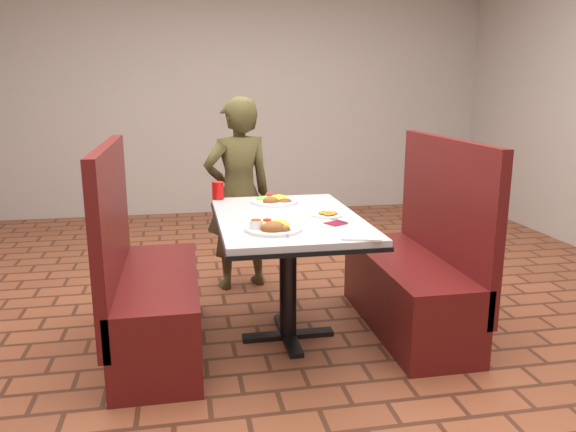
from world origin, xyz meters
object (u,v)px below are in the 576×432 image
(dining_table, at_px, (288,232))
(red_tumbler, at_px, (218,191))
(booth_bench_left, at_px, (149,295))
(near_dinner_plate, at_px, (273,225))
(plantain_plate, at_px, (328,215))
(diner_person, at_px, (239,194))
(booth_bench_right, at_px, (416,277))
(far_dinner_plate, at_px, (274,199))

(dining_table, bearing_deg, red_tumbler, 122.86)
(booth_bench_left, relative_size, near_dinner_plate, 4.10)
(plantain_plate, distance_m, red_tumbler, 0.84)
(diner_person, bearing_deg, dining_table, 86.33)
(booth_bench_left, xyz_separation_m, booth_bench_right, (1.60, 0.00, 0.00))
(diner_person, relative_size, far_dinner_plate, 4.77)
(booth_bench_left, xyz_separation_m, diner_person, (0.61, 0.95, 0.37))
(diner_person, distance_m, far_dinner_plate, 0.60)
(diner_person, xyz_separation_m, plantain_plate, (0.41, -0.99, 0.06))
(red_tumbler, bearing_deg, near_dinner_plate, -75.68)
(booth_bench_left, height_order, near_dinner_plate, booth_bench_left)
(booth_bench_right, distance_m, diner_person, 1.42)
(booth_bench_right, xyz_separation_m, near_dinner_plate, (-0.94, -0.31, 0.45))
(dining_table, xyz_separation_m, far_dinner_plate, (-0.02, 0.38, 0.12))
(booth_bench_right, xyz_separation_m, diner_person, (-0.99, 0.95, 0.37))
(booth_bench_left, distance_m, near_dinner_plate, 0.86)
(dining_table, bearing_deg, booth_bench_left, 180.00)
(far_dinner_plate, relative_size, plantain_plate, 1.84)
(plantain_plate, bearing_deg, red_tumbler, 133.67)
(far_dinner_plate, bearing_deg, red_tumbler, 152.23)
(dining_table, height_order, far_dinner_plate, far_dinner_plate)
(far_dinner_plate, height_order, red_tumbler, red_tumbler)
(booth_bench_right, relative_size, diner_person, 0.86)
(near_dinner_plate, relative_size, plantain_plate, 1.84)
(plantain_plate, relative_size, red_tumbler, 1.39)
(dining_table, xyz_separation_m, booth_bench_right, (0.80, 0.00, -0.32))
(dining_table, xyz_separation_m, diner_person, (-0.19, 0.95, 0.05))
(dining_table, height_order, booth_bench_right, booth_bench_right)
(dining_table, bearing_deg, near_dinner_plate, -114.17)
(diner_person, xyz_separation_m, near_dinner_plate, (0.05, -1.25, 0.08))
(near_dinner_plate, xyz_separation_m, far_dinner_plate, (0.12, 0.69, -0.00))
(plantain_plate, bearing_deg, near_dinner_plate, -144.10)
(booth_bench_right, height_order, far_dinner_plate, booth_bench_right)
(dining_table, relative_size, booth_bench_left, 1.01)
(booth_bench_right, distance_m, near_dinner_plate, 1.09)
(booth_bench_right, bearing_deg, red_tumbler, 154.30)
(dining_table, relative_size, diner_person, 0.87)
(booth_bench_right, height_order, plantain_plate, booth_bench_right)
(dining_table, distance_m, far_dinner_plate, 0.40)
(dining_table, bearing_deg, far_dinner_plate, 92.51)
(booth_bench_left, bearing_deg, red_tumbler, 51.82)
(dining_table, height_order, red_tumbler, red_tumbler)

